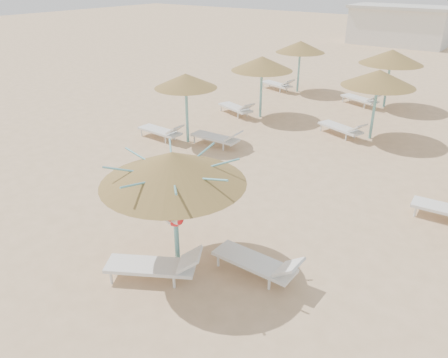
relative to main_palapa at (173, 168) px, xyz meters
The scene contains 6 objects.
ground 2.43m from the main_palapa, 52.40° to the left, with size 120.00×120.00×0.00m, color tan.
main_palapa is the anchor object (origin of this frame).
lounger_main_a 2.13m from the main_palapa, 88.92° to the right, with size 2.09×1.57×0.75m.
lounger_main_b 2.76m from the main_palapa, 22.33° to the left, with size 2.03×0.63×0.74m.
palapa_field 11.11m from the main_palapa, 77.28° to the left, with size 18.62×12.48×2.73m.
service_hut 35.85m from the main_palapa, 99.15° to the left, with size 8.40×4.40×3.25m.
Camera 1 is at (5.36, -6.33, 6.06)m, focal length 35.00 mm.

